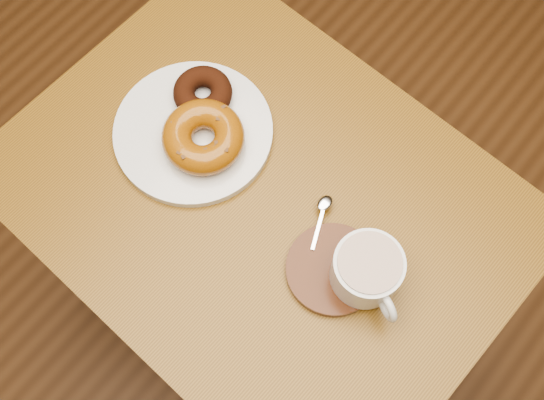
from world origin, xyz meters
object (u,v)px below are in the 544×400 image
Objects in this scene: cafe_table at (263,223)px; saucer at (333,269)px; donut_plate at (193,132)px; coffee_cup at (368,270)px.

saucer reaches higher than cafe_table.
donut_plate is (-0.15, 0.01, 0.12)m from cafe_table.
saucer is at bearing -6.25° from cafe_table.
donut_plate is at bearing 173.34° from saucer.
cafe_table is at bearing 171.66° from saucer.
saucer is at bearing -131.19° from coffee_cup.
cafe_table is 3.19× the size of donut_plate.
cafe_table is 0.26m from coffee_cup.
donut_plate reaches higher than cafe_table.
cafe_table is 5.78× the size of saucer.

